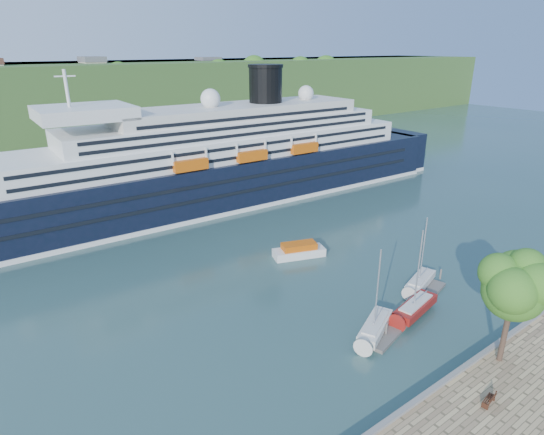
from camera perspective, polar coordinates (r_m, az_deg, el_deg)
The scene contains 11 objects.
ground at distance 49.17m, azimuth 23.34°, elevation -17.26°, with size 400.00×400.00×0.00m, color #284746.
far_hillside at distance 166.80m, azimuth -24.91°, elevation 12.99°, with size 400.00×50.00×24.00m, color #2F5622.
quay_coping at distance 48.44m, azimuth 23.74°, elevation -16.27°, with size 220.00×0.50×0.30m, color slate.
cruise_ship at distance 87.27m, azimuth -7.51°, elevation 9.93°, with size 115.03×16.75×25.83m, color black, non-canonical shape.
park_bench at distance 44.29m, azimuth 25.56°, elevation -19.82°, with size 1.72×0.70×1.10m, color #442113, non-canonical shape.
promenade_tree at distance 46.97m, azimuth 27.80°, elevation -9.59°, with size 7.35×7.35×12.17m, color #28631A, non-canonical shape.
floating_pontoon at distance 55.91m, azimuth 16.80°, elevation -11.18°, with size 18.03×2.20×0.40m, color #66625B, non-canonical shape.
sailboat_white_near at distance 48.81m, azimuth 13.18°, elevation -9.40°, with size 7.54×2.09×9.73m, color silver, non-canonical shape.
sailboat_red at distance 53.35m, azimuth 18.03°, elevation -6.92°, with size 7.88×2.19×10.18m, color maroon, non-canonical shape.
sailboat_white_far at distance 59.60m, azimuth 18.51°, elevation -4.47°, with size 7.20×2.00×9.30m, color silver, non-canonical shape.
tender_launch at distance 66.62m, azimuth 3.41°, elevation -4.07°, with size 7.62×2.61×2.11m, color #C9530B, non-canonical shape.
Camera 1 is at (-36.02, -16.99, 28.84)m, focal length 30.00 mm.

